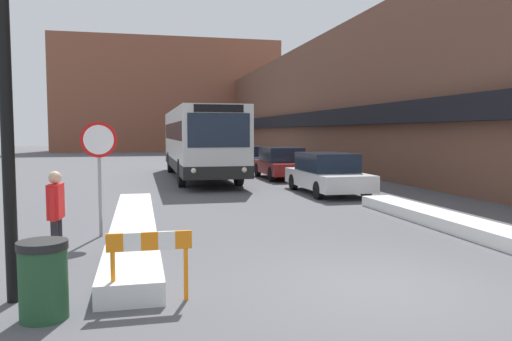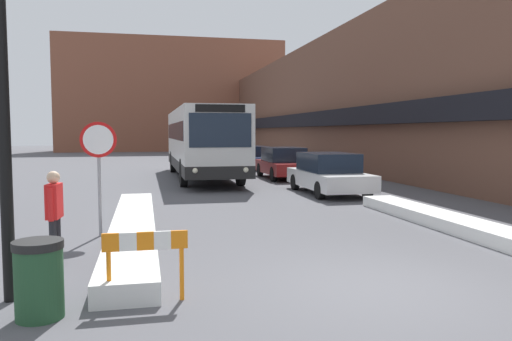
% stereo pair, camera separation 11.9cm
% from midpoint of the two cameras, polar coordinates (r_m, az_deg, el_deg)
% --- Properties ---
extents(ground_plane, '(160.00, 160.00, 0.00)m').
position_cam_midpoint_polar(ground_plane, '(7.57, 15.02, -12.96)').
color(ground_plane, '#515156').
extents(building_row_right, '(5.50, 60.00, 8.20)m').
position_cam_midpoint_polar(building_row_right, '(33.24, 11.21, 7.53)').
color(building_row_right, brown).
rests_on(building_row_right, ground_plane).
extents(building_backdrop_far, '(26.00, 8.00, 12.98)m').
position_cam_midpoint_polar(building_backdrop_far, '(61.56, -9.51, 8.33)').
color(building_backdrop_far, brown).
rests_on(building_backdrop_far, ground_plane).
extents(snow_bank_left, '(0.90, 9.52, 0.32)m').
position_cam_midpoint_polar(snow_bank_left, '(11.32, -13.55, -6.30)').
color(snow_bank_left, silver).
rests_on(snow_bank_left, ground_plane).
extents(snow_bank_right, '(0.90, 9.59, 0.29)m').
position_cam_midpoint_polar(snow_bank_right, '(11.74, 24.34, -6.25)').
color(snow_bank_right, silver).
rests_on(snow_bank_right, ground_plane).
extents(city_bus, '(2.65, 12.36, 3.28)m').
position_cam_midpoint_polar(city_bus, '(24.31, -6.07, 3.36)').
color(city_bus, silver).
rests_on(city_bus, ground_plane).
extents(parked_car_front, '(1.91, 4.52, 1.48)m').
position_cam_midpoint_polar(parked_car_front, '(18.35, 8.48, -0.33)').
color(parked_car_front, silver).
rests_on(parked_car_front, ground_plane).
extents(parked_car_middle, '(1.93, 4.34, 1.50)m').
position_cam_midpoint_polar(parked_car_middle, '(24.05, 3.33, 0.88)').
color(parked_car_middle, maroon).
rests_on(parked_car_middle, ground_plane).
extents(parked_car_back, '(1.82, 4.86, 1.37)m').
position_cam_midpoint_polar(parked_car_back, '(30.75, -0.21, 1.55)').
color(parked_car_back, navy).
rests_on(parked_car_back, ground_plane).
extents(stop_sign, '(0.76, 0.08, 2.46)m').
position_cam_midpoint_polar(stop_sign, '(11.13, -17.25, 1.89)').
color(stop_sign, gray).
rests_on(stop_sign, ground_plane).
extents(pedestrian, '(0.23, 0.51, 1.59)m').
position_cam_midpoint_polar(pedestrian, '(9.09, -21.71, -4.03)').
color(pedestrian, '#232328').
rests_on(pedestrian, ground_plane).
extents(trash_bin, '(0.59, 0.59, 0.95)m').
position_cam_midpoint_polar(trash_bin, '(6.62, -23.07, -11.36)').
color(trash_bin, '#234C2D').
rests_on(trash_bin, ground_plane).
extents(construction_barricade, '(1.10, 0.06, 0.94)m').
position_cam_midpoint_polar(construction_barricade, '(6.76, -12.01, -9.14)').
color(construction_barricade, orange).
rests_on(construction_barricade, ground_plane).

